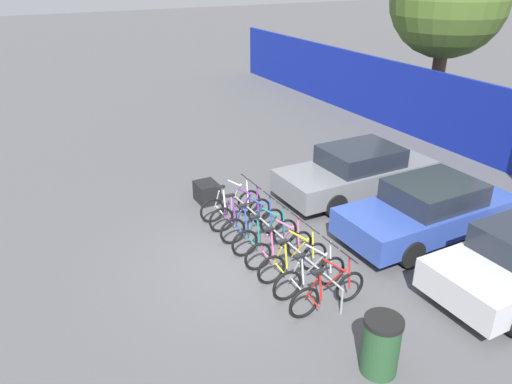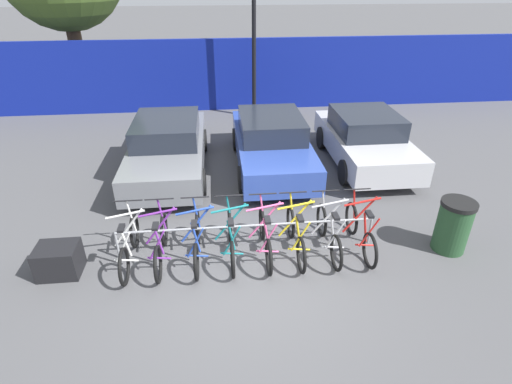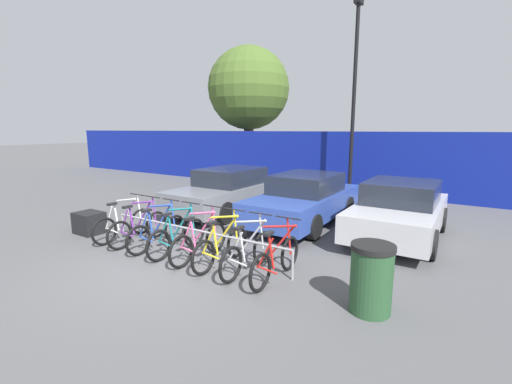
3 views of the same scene
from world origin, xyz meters
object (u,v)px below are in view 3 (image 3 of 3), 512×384
bicycle_blue (158,232)px  tree_behind_hoarding (249,89)px  bicycle_pink (199,242)px  lamp_post (354,93)px  bicycle_white (124,224)px  bicycle_purple (139,228)px  car_grey (229,190)px  bicycle_red (276,260)px  trash_bin (371,278)px  bicycle_yellow (221,247)px  car_silver (400,210)px  cargo_crate (89,223)px  bike_rack (193,232)px  bicycle_silver (248,253)px  car_blue (305,199)px  bicycle_teal (177,237)px

bicycle_blue → tree_behind_hoarding: tree_behind_hoarding is taller
bicycle_pink → lamp_post: size_ratio=0.24×
bicycle_white → tree_behind_hoarding: bearing=105.8°
lamp_post → tree_behind_hoarding: (-6.58, 2.80, 0.79)m
bicycle_purple → car_grey: (-0.18, 3.74, 0.31)m
bicycle_red → trash_bin: bicycle_red is taller
bicycle_pink → bicycle_yellow: (0.57, 0.00, 0.00)m
bicycle_white → bicycle_red: 4.24m
car_silver → bicycle_purple: bearing=-143.3°
bicycle_white → bicycle_blue: same height
tree_behind_hoarding → bicycle_white: bearing=-71.7°
bicycle_red → cargo_crate: bicycle_red is taller
bike_rack → bicycle_yellow: 0.91m
bicycle_blue → tree_behind_hoarding: size_ratio=0.25×
bicycle_silver → bicycle_yellow: bearing=179.3°
bicycle_pink → trash_bin: (3.48, -0.19, 0.14)m
bicycle_pink → car_blue: size_ratio=0.39×
car_blue → car_silver: size_ratio=1.10×
bicycle_teal → car_blue: bearing=74.8°
car_blue → lamp_post: (-0.04, 4.22, 3.27)m
trash_bin → car_blue: bearing=126.0°
bicycle_red → car_blue: (-1.18, 3.75, 0.31)m
bike_rack → car_grey: size_ratio=1.06×
bicycle_white → bicycle_blue: (1.20, 0.00, 0.00)m
bicycle_blue → bicycle_yellow: size_ratio=1.00×
bicycle_blue → bicycle_silver: 2.43m
car_grey → car_blue: size_ratio=1.02×
bicycle_red → bicycle_teal: bearing=179.0°
bicycle_white → bicycle_purple: bearing=-2.5°
bicycle_yellow → bike_rack: bearing=168.0°
bicycle_silver → car_silver: bearing=61.8°
bicycle_white → bicycle_red: (4.24, 0.00, 0.00)m
bike_rack → tree_behind_hoarding: bearing=118.1°
bicycle_purple → trash_bin: (5.37, -0.19, 0.14)m
bicycle_purple → car_blue: (2.50, 3.75, 0.31)m
bicycle_purple → car_grey: size_ratio=0.38×
bicycle_white → trash_bin: bearing=-4.3°
bicycle_silver → trash_bin: size_ratio=1.66×
bicycle_teal → bicycle_yellow: 1.19m
bike_rack → lamp_post: 8.60m
bicycle_silver → bicycle_purple: bearing=179.3°
bicycle_pink → car_silver: (3.15, 3.75, 0.31)m
bicycle_yellow → bicycle_white: bearing=177.5°
bicycle_teal → bicycle_silver: bearing=3.1°
bicycle_purple → lamp_post: bearing=69.4°
bicycle_blue → car_blue: 4.20m
bike_rack → bicycle_teal: (-0.31, -0.15, -0.12)m
bicycle_silver → car_blue: size_ratio=0.39×
bicycle_teal → cargo_crate: bearing=-173.7°
bicycle_yellow → tree_behind_hoarding: (-6.57, 10.77, 4.37)m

